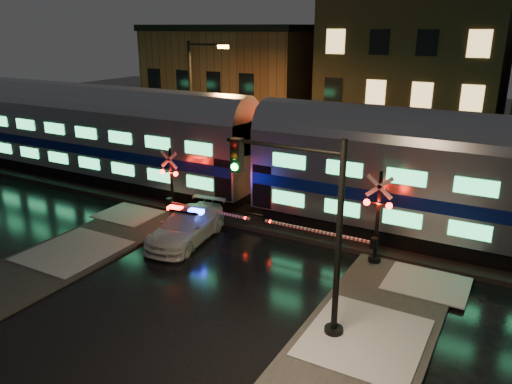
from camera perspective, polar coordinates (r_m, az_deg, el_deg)
ground at (r=21.34m, az=-2.18°, el=-7.68°), size 120.00×120.00×0.00m
ballast at (r=25.33m, az=3.71°, el=-3.07°), size 90.00×4.20×0.24m
sidewalk_left at (r=21.61m, az=-26.15°, el=-9.18°), size 4.00×20.00×0.12m
building_left at (r=44.98m, az=-1.86°, el=12.19°), size 14.00×10.00×9.00m
building_mid at (r=39.82m, az=17.83°, el=12.34°), size 12.00×11.00×11.50m
train at (r=25.12m, az=0.12°, el=4.61°), size 51.00×3.12×5.92m
police_car at (r=22.98m, az=-7.97°, el=-3.89°), size 2.64×5.20×1.61m
crossing_signal_right at (r=20.83m, az=12.64°, el=-3.83°), size 5.65×0.65×4.00m
crossing_signal_left at (r=25.13m, az=-9.05°, el=-0.03°), size 5.25×0.63×3.72m
traffic_light at (r=15.37m, az=5.88°, el=-4.57°), size 4.14×0.73×6.41m
streetlight at (r=31.68m, az=-7.01°, el=10.23°), size 2.86×0.30×8.57m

